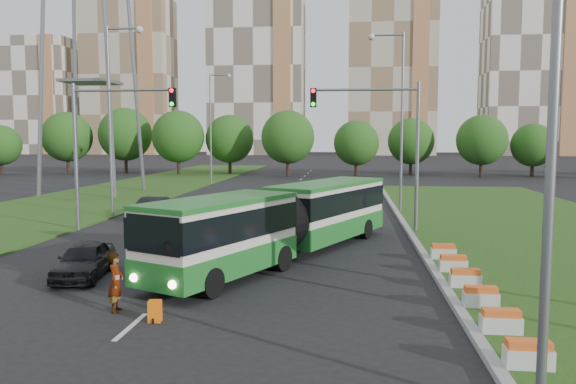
# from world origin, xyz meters

# --- Properties ---
(ground) EXTENTS (360.00, 360.00, 0.00)m
(ground) POSITION_xyz_m (0.00, 0.00, 0.00)
(ground) COLOR black
(ground) RESTS_ON ground
(grass_median) EXTENTS (14.00, 60.00, 0.15)m
(grass_median) POSITION_xyz_m (13.00, 8.00, 0.07)
(grass_median) COLOR #224B15
(grass_median) RESTS_ON ground
(median_kerb) EXTENTS (0.30, 60.00, 0.18)m
(median_kerb) POSITION_xyz_m (6.05, 8.00, 0.09)
(median_kerb) COLOR gray
(median_kerb) RESTS_ON ground
(left_verge) EXTENTS (12.00, 110.00, 0.10)m
(left_verge) POSITION_xyz_m (-18.00, 25.00, 0.05)
(left_verge) COLOR #224B15
(left_verge) RESTS_ON ground
(lane_markings) EXTENTS (0.20, 100.00, 0.01)m
(lane_markings) POSITION_xyz_m (-3.00, 20.00, 0.00)
(lane_markings) COLOR beige
(lane_markings) RESTS_ON ground
(flower_planters) EXTENTS (1.10, 11.50, 0.60)m
(flower_planters) POSITION_xyz_m (6.70, -2.50, 0.45)
(flower_planters) COLOR silver
(flower_planters) RESTS_ON grass_median
(traffic_mast_median) EXTENTS (5.76, 0.32, 8.00)m
(traffic_mast_median) POSITION_xyz_m (4.78, 10.00, 5.35)
(traffic_mast_median) COLOR slate
(traffic_mast_median) RESTS_ON ground
(traffic_mast_left) EXTENTS (5.76, 0.32, 8.00)m
(traffic_mast_left) POSITION_xyz_m (-10.38, 9.00, 5.35)
(traffic_mast_left) COLOR slate
(traffic_mast_left) RESTS_ON ground
(street_lamps) EXTENTS (36.00, 60.00, 12.00)m
(street_lamps) POSITION_xyz_m (-3.00, 10.00, 6.00)
(street_lamps) COLOR slate
(street_lamps) RESTS_ON ground
(tree_line) EXTENTS (120.00, 8.00, 9.00)m
(tree_line) POSITION_xyz_m (10.00, 55.00, 4.50)
(tree_line) COLOR #1D4813
(tree_line) RESTS_ON ground
(apartment_tower_west) EXTENTS (26.00, 15.00, 48.00)m
(apartment_tower_west) POSITION_xyz_m (-65.00, 150.00, 24.00)
(apartment_tower_west) COLOR #BFB29A
(apartment_tower_west) RESTS_ON ground
(apartment_tower_cwest) EXTENTS (28.00, 15.00, 52.00)m
(apartment_tower_cwest) POSITION_xyz_m (-25.00, 150.00, 26.00)
(apartment_tower_cwest) COLOR silver
(apartment_tower_cwest) RESTS_ON ground
(apartment_tower_ceast) EXTENTS (25.00, 15.00, 50.00)m
(apartment_tower_ceast) POSITION_xyz_m (15.00, 150.00, 25.00)
(apartment_tower_ceast) COLOR #BFB29A
(apartment_tower_ceast) RESTS_ON ground
(apartment_tower_east) EXTENTS (27.00, 15.00, 47.00)m
(apartment_tower_east) POSITION_xyz_m (55.00, 150.00, 23.50)
(apartment_tower_east) COLOR silver
(apartment_tower_east) RESTS_ON ground
(midrise_west) EXTENTS (22.00, 14.00, 36.00)m
(midrise_west) POSITION_xyz_m (-95.00, 150.00, 18.00)
(midrise_west) COLOR silver
(midrise_west) RESTS_ON ground
(articulated_bus) EXTENTS (2.44, 15.68, 2.58)m
(articulated_bus) POSITION_xyz_m (-0.08, 3.25, 1.58)
(articulated_bus) COLOR beige
(articulated_bus) RESTS_ON ground
(car_left_near) EXTENTS (2.10, 4.04, 1.31)m
(car_left_near) POSITION_xyz_m (-6.72, -1.05, 0.66)
(car_left_near) COLOR black
(car_left_near) RESTS_ON ground
(car_left_far) EXTENTS (1.74, 4.16, 1.34)m
(car_left_far) POSITION_xyz_m (-9.54, 13.78, 0.67)
(car_left_far) COLOR black
(car_left_far) RESTS_ON ground
(pedestrian) EXTENTS (0.49, 0.68, 1.75)m
(pedestrian) POSITION_xyz_m (-3.92, -4.75, 0.88)
(pedestrian) COLOR gray
(pedestrian) RESTS_ON ground
(shopping_trolley) EXTENTS (0.35, 0.37, 0.60)m
(shopping_trolley) POSITION_xyz_m (-2.48, -5.52, 0.30)
(shopping_trolley) COLOR orange
(shopping_trolley) RESTS_ON ground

